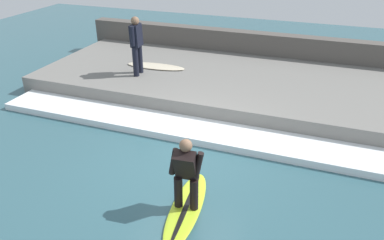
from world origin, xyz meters
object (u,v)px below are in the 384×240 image
object	(u,v)px
surfboard_riding	(186,208)
surfer_riding	(186,171)
surfboard_waiting_near	(156,66)
surfer_waiting_near	(137,43)

from	to	relation	value
surfboard_riding	surfer_riding	bearing A→B (deg)	-90.00
surfer_riding	surfboard_waiting_near	distance (m)	6.06
surfboard_riding	surfboard_waiting_near	world-z (taller)	surfboard_waiting_near
surfer_riding	surfboard_waiting_near	size ratio (longest dim) A/B	0.71
surfer_riding	surfer_waiting_near	size ratio (longest dim) A/B	0.81
surfer_riding	surfer_waiting_near	distance (m)	5.59
surfboard_riding	surfboard_waiting_near	distance (m)	6.07
surfer_riding	surfboard_waiting_near	world-z (taller)	surfer_riding
surfer_riding	surfboard_riding	bearing A→B (deg)	90.00
surfer_riding	surfboard_waiting_near	xyz separation A→B (m)	(5.25, 3.02, -0.26)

